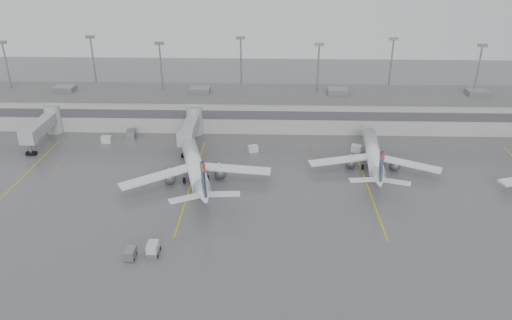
{
  "coord_description": "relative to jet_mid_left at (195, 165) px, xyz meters",
  "views": [
    {
      "loc": [
        -1.82,
        -64.58,
        45.96
      ],
      "look_at": [
        -4.6,
        24.0,
        5.0
      ],
      "focal_mm": 35.0,
      "sensor_mm": 36.0,
      "label": 1
    }
  ],
  "objects": [
    {
      "name": "cone_c",
      "position": [
        24.39,
        15.13,
        -3.03
      ],
      "size": [
        0.47,
        0.47,
        0.74
      ],
      "primitive_type": "cone",
      "color": "#E66504",
      "rests_on": "ground"
    },
    {
      "name": "jet_mid_right",
      "position": [
        36.67,
        6.61,
        -0.33
      ],
      "size": [
        27.14,
        30.55,
        9.89
      ],
      "rotation": [
        0.0,
        0.0,
        -0.1
      ],
      "color": "white",
      "rests_on": "ground"
    },
    {
      "name": "stand_markings",
      "position": [
        16.81,
        -0.6,
        -3.39
      ],
      "size": [
        105.25,
        40.0,
        0.01
      ],
      "color": "#E7B60D",
      "rests_on": "ground"
    },
    {
      "name": "terminal",
      "position": [
        16.8,
        33.38,
        0.77
      ],
      "size": [
        152.0,
        17.0,
        9.45
      ],
      "color": "#A4A5A0",
      "rests_on": "ground"
    },
    {
      "name": "cone_b",
      "position": [
        0.57,
        12.38,
        -3.06
      ],
      "size": [
        0.42,
        0.42,
        0.67
      ],
      "primitive_type": "cone",
      "color": "#E66504",
      "rests_on": "ground"
    },
    {
      "name": "gse_uld_c",
      "position": [
        34.62,
        15.44,
        -2.6
      ],
      "size": [
        2.68,
        2.31,
        1.6
      ],
      "primitive_type": "cube",
      "rotation": [
        0.0,
        0.0,
        -0.43
      ],
      "color": "silver",
      "rests_on": "ground"
    },
    {
      "name": "jet_bridge_right",
      "position": [
        -3.69,
        21.12,
        0.47
      ],
      "size": [
        4.0,
        17.2,
        7.0
      ],
      "color": "#949699",
      "rests_on": "ground"
    },
    {
      "name": "gse_loader",
      "position": [
        -18.83,
        22.16,
        -2.43
      ],
      "size": [
        2.18,
        3.25,
        1.94
      ],
      "primitive_type": "cube",
      "rotation": [
        0.0,
        0.0,
        0.08
      ],
      "color": "slate",
      "rests_on": "ground"
    },
    {
      "name": "jet_bridge_left",
      "position": [
        -38.69,
        21.12,
        0.47
      ],
      "size": [
        4.0,
        17.2,
        7.0
      ],
      "color": "#949699",
      "rests_on": "ground"
    },
    {
      "name": "baggage_tug",
      "position": [
        -3.07,
        -25.24,
        -2.65
      ],
      "size": [
        1.97,
        3.01,
        1.92
      ],
      "rotation": [
        0.0,
        0.0,
        0.01
      ],
      "color": "silver",
      "rests_on": "ground"
    },
    {
      "name": "jet_mid_left",
      "position": [
        0.0,
        0.0,
        0.0
      ],
      "size": [
        29.12,
        33.07,
        10.93
      ],
      "rotation": [
        0.0,
        0.0,
        0.26
      ],
      "color": "white",
      "rests_on": "ground"
    },
    {
      "name": "gse_uld_b",
      "position": [
        11.04,
        14.72,
        -2.64
      ],
      "size": [
        2.48,
        2.03,
        1.52
      ],
      "primitive_type": "cube",
      "rotation": [
        0.0,
        0.0,
        0.32
      ],
      "color": "silver",
      "rests_on": "ground"
    },
    {
      "name": "gse_uld_a",
      "position": [
        -23.92,
        19.01,
        -2.59
      ],
      "size": [
        2.29,
        1.54,
        1.62
      ],
      "primitive_type": "cube",
      "rotation": [
        0.0,
        0.0,
        -0.01
      ],
      "color": "silver",
      "rests_on": "ground"
    },
    {
      "name": "light_masts",
      "position": [
        16.81,
        39.15,
        8.63
      ],
      "size": [
        142.4,
        8.0,
        20.6
      ],
      "color": "gray",
      "rests_on": "ground"
    },
    {
      "name": "baggage_cart",
      "position": [
        -6.27,
        -26.44,
        -2.56
      ],
      "size": [
        1.46,
        2.51,
        1.6
      ],
      "rotation": [
        0.0,
        0.0,
        0.01
      ],
      "color": "slate",
      "rests_on": "ground"
    },
    {
      "name": "ground",
      "position": [
        16.81,
        -24.6,
        -3.4
      ],
      "size": [
        260.0,
        260.0,
        0.0
      ],
      "primitive_type": "plane",
      "color": "#575659",
      "rests_on": "ground"
    },
    {
      "name": "cone_a",
      "position": [
        -29.51,
        6.18,
        -3.07
      ],
      "size": [
        0.42,
        0.42,
        0.66
      ],
      "primitive_type": "cone",
      "color": "#E66504",
      "rests_on": "ground"
    }
  ]
}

